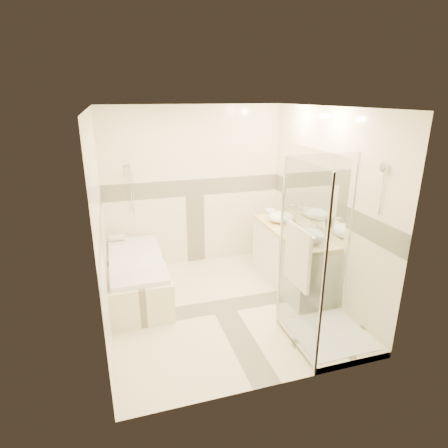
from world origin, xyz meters
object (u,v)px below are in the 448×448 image
object	(u,v)px
vanity	(291,257)
amenity_bottle_a	(294,226)
vessel_sink_far	(309,235)
shower_enclosure	(320,299)
bathtub	(137,274)
vessel_sink_near	(281,217)
amenity_bottle_b	(294,225)

from	to	relation	value
vanity	amenity_bottle_a	world-z (taller)	amenity_bottle_a
vanity	vessel_sink_far	distance (m)	0.69
shower_enclosure	vanity	bearing A→B (deg)	77.03
vanity	vessel_sink_far	size ratio (longest dim) A/B	3.86
bathtub	vessel_sink_near	distance (m)	2.22
bathtub	amenity_bottle_a	distance (m)	2.25
bathtub	amenity_bottle_b	bearing A→B (deg)	-10.88
vessel_sink_near	vessel_sink_far	bearing A→B (deg)	-90.00
bathtub	amenity_bottle_a	xyz separation A→B (m)	(2.13, -0.40, 0.61)
vanity	amenity_bottle_b	bearing A→B (deg)	-108.58
amenity_bottle_a	amenity_bottle_b	distance (m)	0.01
bathtub	amenity_bottle_a	bearing A→B (deg)	-10.64
bathtub	amenity_bottle_a	size ratio (longest dim) A/B	12.15
vessel_sink_far	amenity_bottle_b	size ratio (longest dim) A/B	2.61
vanity	bathtub	bearing A→B (deg)	170.75
bathtub	vessel_sink_near	size ratio (longest dim) A/B	4.48
vanity	vessel_sink_far	world-z (taller)	vessel_sink_far
shower_enclosure	vessel_sink_far	bearing A→B (deg)	71.29
amenity_bottle_a	bathtub	bearing A→B (deg)	169.36
vanity	amenity_bottle_a	bearing A→B (deg)	-111.66
amenity_bottle_a	amenity_bottle_b	bearing A→B (deg)	-90.00
amenity_bottle_b	bathtub	bearing A→B (deg)	169.12
vessel_sink_far	amenity_bottle_b	world-z (taller)	vessel_sink_far
vessel_sink_near	vessel_sink_far	world-z (taller)	vessel_sink_far
vessel_sink_near	bathtub	bearing A→B (deg)	-179.90
bathtub	vessel_sink_near	xyz separation A→B (m)	(2.13, 0.00, 0.62)
bathtub	vessel_sink_far	xyz separation A→B (m)	(2.13, -0.82, 0.63)
shower_enclosure	vessel_sink_near	distance (m)	1.70
bathtub	vessel_sink_near	world-z (taller)	vessel_sink_near
amenity_bottle_b	vessel_sink_near	bearing A→B (deg)	90.00
vanity	shower_enclosure	world-z (taller)	shower_enclosure
vessel_sink_near	amenity_bottle_b	bearing A→B (deg)	-90.00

